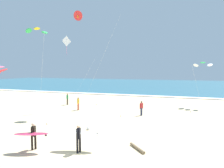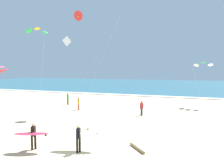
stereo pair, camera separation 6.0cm
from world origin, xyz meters
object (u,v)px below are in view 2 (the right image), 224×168
at_px(bystander_red_top, 142,108).
at_px(bystander_yellow_top, 79,104).
at_px(surfer_lead, 32,134).
at_px(kite_arc_golden_low, 37,31).
at_px(bystander_green_top, 68,99).
at_px(beach_ball, 88,128).
at_px(kite_arc_emerald_near, 203,64).
at_px(driftwood_log, 137,148).
at_px(surfer_trailing, 79,134).
at_px(kite_diamond_ivory_mid, 68,44).
at_px(kite_delta_scarlet_high, 79,16).

bearing_deg(bystander_red_top, bystander_yellow_top, 177.25).
height_order(surfer_lead, kite_arc_golden_low, kite_arc_golden_low).
xyz_separation_m(surfer_lead, bystander_green_top, (-6.64, 14.94, -0.23)).
distance_m(surfer_lead, kite_arc_golden_low, 11.11).
xyz_separation_m(surfer_lead, beach_ball, (1.35, 5.05, -0.91)).
xyz_separation_m(kite_arc_emerald_near, bystander_yellow_top, (-14.58, -7.40, -4.86)).
bearing_deg(driftwood_log, surfer_trailing, -156.90).
bearing_deg(kite_diamond_ivory_mid, surfer_lead, -68.66).
xyz_separation_m(surfer_lead, kite_arc_golden_low, (-4.73, 6.49, 7.68)).
relative_size(bystander_red_top, beach_ball, 5.68).
distance_m(surfer_trailing, driftwood_log, 3.72).
xyz_separation_m(kite_arc_emerald_near, bystander_red_top, (-6.66, -7.78, -4.86)).
distance_m(kite_arc_emerald_near, bystander_green_top, 19.04).
bearing_deg(surfer_lead, kite_delta_scarlet_high, 102.60).
distance_m(surfer_trailing, bystander_red_top, 10.96).
xyz_separation_m(kite_arc_emerald_near, kite_diamond_ivory_mid, (-15.87, -7.53, 2.47)).
distance_m(kite_diamond_ivory_mid, bystander_green_top, 8.16).
distance_m(kite_arc_golden_low, beach_ball, 10.62).
bearing_deg(kite_diamond_ivory_mid, driftwood_log, -41.98).
bearing_deg(bystander_yellow_top, driftwood_log, -46.04).
relative_size(kite_delta_scarlet_high, bystander_red_top, 7.22).
height_order(surfer_lead, surfer_trailing, same).
height_order(kite_diamond_ivory_mid, driftwood_log, kite_diamond_ivory_mid).
height_order(surfer_lead, kite_diamond_ivory_mid, kite_diamond_ivory_mid).
bearing_deg(beach_ball, driftwood_log, -30.30).
relative_size(kite_diamond_ivory_mid, bystander_red_top, 5.71).
height_order(kite_diamond_ivory_mid, bystander_red_top, kite_diamond_ivory_mid).
xyz_separation_m(kite_arc_golden_low, driftwood_log, (10.79, -4.20, -8.64)).
bearing_deg(surfer_lead, kite_arc_emerald_near, 60.10).
relative_size(kite_arc_emerald_near, bystander_green_top, 3.77).
bearing_deg(surfer_lead, surfer_trailing, 17.75).
bearing_deg(surfer_trailing, bystander_green_top, 123.79).
height_order(surfer_lead, bystander_red_top, surfer_lead).
height_order(kite_diamond_ivory_mid, beach_ball, kite_diamond_ivory_mid).
relative_size(bystander_green_top, beach_ball, 5.68).
bearing_deg(surfer_trailing, beach_ball, 108.76).
height_order(kite_delta_scarlet_high, bystander_green_top, kite_delta_scarlet_high).
bearing_deg(kite_arc_emerald_near, kite_arc_golden_low, -140.80).
height_order(kite_arc_emerald_near, bystander_yellow_top, kite_arc_emerald_near).
bearing_deg(bystander_yellow_top, kite_delta_scarlet_high, -57.09).
relative_size(kite_arc_emerald_near, kite_delta_scarlet_high, 0.52).
bearing_deg(surfer_trailing, driftwood_log, 23.10).
xyz_separation_m(surfer_trailing, bystander_red_top, (1.78, 10.82, -0.24)).
relative_size(surfer_trailing, bystander_red_top, 1.65).
bearing_deg(kite_arc_emerald_near, bystander_red_top, -130.57).
bearing_deg(bystander_red_top, surfer_trailing, -99.33).
xyz_separation_m(surfer_trailing, bystander_yellow_top, (-6.14, 11.20, -0.24)).
height_order(surfer_trailing, kite_delta_scarlet_high, kite_delta_scarlet_high).
distance_m(surfer_lead, bystander_yellow_top, 12.55).
xyz_separation_m(bystander_yellow_top, bystander_green_top, (-3.27, 2.86, 0.00)).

